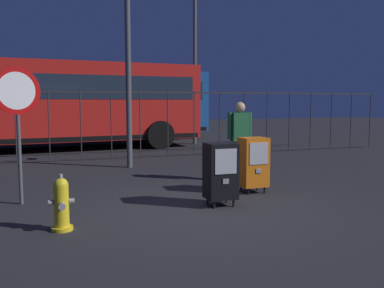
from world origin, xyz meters
TOP-DOWN VIEW (x-y plane):
  - ground_plane at (0.00, 0.00)m, footprint 60.00×60.00m
  - fire_hydrant at (-2.07, -0.39)m, footprint 0.33×0.32m
  - newspaper_box_primary at (0.40, 0.10)m, footprint 0.48×0.42m
  - newspaper_box_secondary at (1.36, 0.80)m, footprint 0.48×0.42m
  - stop_sign at (-2.65, 1.27)m, footprint 0.71×0.31m
  - pedestrian at (1.61, 1.89)m, footprint 0.55×0.22m
  - fence_barrier at (0.00, 6.19)m, footprint 18.03×0.04m
  - bus_near at (-2.17, 9.19)m, footprint 10.66×3.39m
  - bus_far at (-0.51, 12.72)m, footprint 10.51×2.81m
  - street_light_near_left at (3.35, 9.46)m, footprint 0.32×0.32m

SIDE VIEW (x-z plane):
  - ground_plane at x=0.00m, z-range 0.00..0.00m
  - fire_hydrant at x=-2.07m, z-range -0.02..0.72m
  - newspaper_box_primary at x=0.40m, z-range 0.06..1.08m
  - newspaper_box_secondary at x=1.36m, z-range 0.06..1.08m
  - pedestrian at x=1.61m, z-range 0.11..1.78m
  - fence_barrier at x=0.00m, z-range 0.02..2.02m
  - stop_sign at x=-2.65m, z-range 0.49..2.72m
  - bus_near at x=-2.17m, z-range 0.21..3.21m
  - bus_far at x=-0.51m, z-range 0.21..3.21m
  - street_light_near_left at x=3.35m, z-range 0.56..7.80m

